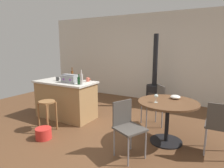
{
  "coord_description": "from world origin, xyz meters",
  "views": [
    {
      "loc": [
        1.81,
        -3.02,
        1.69
      ],
      "look_at": [
        -0.06,
        0.28,
        0.96
      ],
      "focal_mm": 31.4,
      "sensor_mm": 36.0,
      "label": 1
    }
  ],
  "objects": [
    {
      "name": "kitchen_island",
      "position": [
        -1.39,
        0.38,
        0.45
      ],
      "size": [
        1.44,
        0.74,
        0.89
      ],
      "color": "#A37A4C",
      "rests_on": "ground_plane"
    },
    {
      "name": "wooden_stool",
      "position": [
        -1.18,
        -0.38,
        0.45
      ],
      "size": [
        0.32,
        0.32,
        0.62
      ],
      "color": "olive",
      "rests_on": "ground_plane"
    },
    {
      "name": "bottle_1",
      "position": [
        -1.37,
        0.62,
        1.01
      ],
      "size": [
        0.06,
        0.06,
        0.31
      ],
      "color": "#603314",
      "rests_on": "kitchen_island"
    },
    {
      "name": "toolbox",
      "position": [
        -1.17,
        0.31,
        0.98
      ],
      "size": [
        0.38,
        0.21,
        0.19
      ],
      "color": "gray",
      "rests_on": "kitchen_island"
    },
    {
      "name": "folding_chair_far",
      "position": [
        1.85,
        0.25,
        0.52
      ],
      "size": [
        0.41,
        0.41,
        0.87
      ],
      "color": "#47423D",
      "rests_on": "ground_plane"
    },
    {
      "name": "cup_1",
      "position": [
        -0.89,
        0.61,
        0.93
      ],
      "size": [
        0.12,
        0.08,
        0.09
      ],
      "color": "#DB6651",
      "rests_on": "kitchen_island"
    },
    {
      "name": "wine_glass",
      "position": [
        0.88,
        0.14,
        0.86
      ],
      "size": [
        0.07,
        0.07,
        0.14
      ],
      "color": "silver",
      "rests_on": "dining_table"
    },
    {
      "name": "serving_bowl",
      "position": [
        1.11,
        0.54,
        0.79
      ],
      "size": [
        0.18,
        0.18,
        0.07
      ],
      "primitive_type": "ellipsoid",
      "color": "white",
      "rests_on": "dining_table"
    },
    {
      "name": "dining_table",
      "position": [
        1.05,
        0.3,
        0.58
      ],
      "size": [
        1.04,
        1.04,
        0.75
      ],
      "color": "black",
      "rests_on": "ground_plane"
    },
    {
      "name": "ground_plane",
      "position": [
        0.0,
        0.0,
        0.0
      ],
      "size": [
        8.8,
        8.8,
        0.0
      ],
      "primitive_type": "plane",
      "color": "brown"
    },
    {
      "name": "wood_stove",
      "position": [
        0.18,
        2.28,
        0.49
      ],
      "size": [
        0.44,
        0.45,
        2.03
      ],
      "color": "black",
      "rests_on": "ground_plane"
    },
    {
      "name": "back_wall",
      "position": [
        0.0,
        2.98,
        1.35
      ],
      "size": [
        8.0,
        0.1,
        2.7
      ],
      "primitive_type": "cube",
      "color": "beige",
      "rests_on": "ground_plane"
    },
    {
      "name": "cup_0",
      "position": [
        -1.58,
        0.33,
        0.93
      ],
      "size": [
        0.11,
        0.07,
        0.09
      ],
      "color": "#383838",
      "rests_on": "kitchen_island"
    },
    {
      "name": "folding_chair_left",
      "position": [
        0.62,
        0.94,
        0.53
      ],
      "size": [
        0.56,
        0.56,
        0.88
      ],
      "color": "#47423D",
      "rests_on": "ground_plane"
    },
    {
      "name": "bottle_2",
      "position": [
        -0.78,
        0.23,
        1.01
      ],
      "size": [
        0.06,
        0.06,
        0.32
      ],
      "color": "#B7B2AD",
      "rests_on": "kitchen_island"
    },
    {
      "name": "plastic_bucket",
      "position": [
        -0.97,
        -0.69,
        0.1
      ],
      "size": [
        0.29,
        0.29,
        0.21
      ],
      "primitive_type": "cylinder",
      "color": "red",
      "rests_on": "ground_plane"
    },
    {
      "name": "bottle_0",
      "position": [
        -0.86,
        0.25,
        0.97
      ],
      "size": [
        0.07,
        0.07,
        0.22
      ],
      "color": "#194C23",
      "rests_on": "kitchen_island"
    },
    {
      "name": "folding_chair_near",
      "position": [
        0.61,
        -0.44,
        0.51
      ],
      "size": [
        0.53,
        0.53,
        0.87
      ],
      "color": "#47423D",
      "rests_on": "ground_plane"
    }
  ]
}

